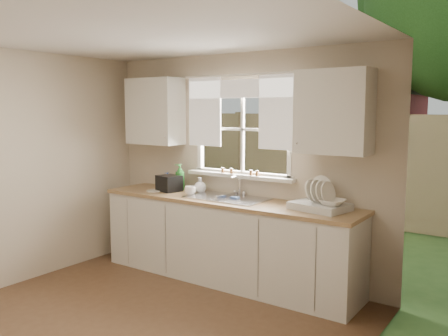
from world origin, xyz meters
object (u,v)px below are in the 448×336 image
Objects in this scene: dish_rack at (320,203)px; soap_bottle_a at (180,177)px; black_appliance at (169,183)px; cup at (190,191)px.

dish_rack is 1.83m from soap_bottle_a.
soap_bottle_a is at bearing 177.71° from dish_rack.
cup is at bearing 4.01° from black_appliance.
soap_bottle_a is (-1.82, 0.07, 0.09)m from dish_rack.
dish_rack is at bearing 14.42° from black_appliance.
dish_rack and soap_bottle_a have the same top height.
black_appliance reaches higher than cup.
dish_rack is at bearing 22.13° from soap_bottle_a.
cup is (-1.53, -0.10, -0.02)m from dish_rack.
dish_rack is 1.89m from black_appliance.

